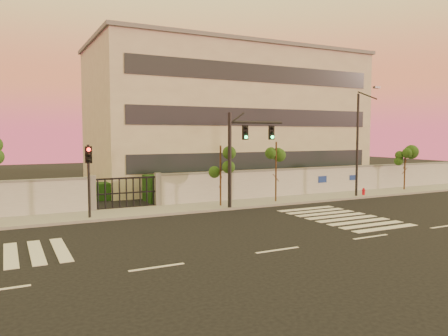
{
  "coord_description": "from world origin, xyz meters",
  "views": [
    {
      "loc": [
        -9.61,
        -14.25,
        4.58
      ],
      "look_at": [
        0.64,
        6.0,
        2.85
      ],
      "focal_mm": 35.0,
      "sensor_mm": 36.0,
      "label": 1
    }
  ],
  "objects": [
    {
      "name": "traffic_signal_main",
      "position": [
        3.39,
        9.18,
        3.74
      ],
      "size": [
        3.74,
        0.54,
        5.92
      ],
      "rotation": [
        0.0,
        0.0,
        -0.11
      ],
      "color": "black",
      "rests_on": "ground"
    },
    {
      "name": "traffic_signal_secondary",
      "position": [
        -5.58,
        9.71,
        2.58
      ],
      "size": [
        0.32,
        0.32,
        4.07
      ],
      "rotation": [
        0.0,
        0.0,
        0.29
      ],
      "color": "black",
      "rests_on": "ground"
    },
    {
      "name": "hedge_row",
      "position": [
        1.17,
        14.74,
        0.82
      ],
      "size": [
        41.0,
        4.25,
        1.8
      ],
      "color": "#153610",
      "rests_on": "ground"
    },
    {
      "name": "streetlight_east",
      "position": [
        13.28,
        9.43,
        4.26
      ],
      "size": [
        0.47,
        1.9,
        7.88
      ],
      "color": "black",
      "rests_on": "ground"
    },
    {
      "name": "perimeter_wall",
      "position": [
        0.1,
        12.0,
        1.07
      ],
      "size": [
        60.0,
        0.36,
        2.2
      ],
      "color": "#AAADB2",
      "rests_on": "ground"
    },
    {
      "name": "street_tree_e",
      "position": [
        6.58,
        10.04,
        3.03
      ],
      "size": [
        1.31,
        1.05,
        4.12
      ],
      "color": "#382314",
      "rests_on": "ground"
    },
    {
      "name": "fire_hydrant",
      "position": [
        14.02,
        9.61,
        0.34
      ],
      "size": [
        0.26,
        0.25,
        0.67
      ],
      "rotation": [
        0.0,
        0.0,
        -0.09
      ],
      "color": "red",
      "rests_on": "ground"
    },
    {
      "name": "sidewalk",
      "position": [
        0.0,
        10.5,
        0.07
      ],
      "size": [
        60.0,
        3.0,
        0.15
      ],
      "primitive_type": "cube",
      "color": "gray",
      "rests_on": "ground"
    },
    {
      "name": "street_tree_f",
      "position": [
        19.45,
        10.62,
        2.55
      ],
      "size": [
        1.4,
        1.11,
        3.45
      ],
      "color": "#382314",
      "rests_on": "ground"
    },
    {
      "name": "street_tree_d",
      "position": [
        2.48,
        10.1,
        2.89
      ],
      "size": [
        1.36,
        1.08,
        3.92
      ],
      "color": "#382314",
      "rests_on": "ground"
    },
    {
      "name": "ground",
      "position": [
        0.0,
        0.0,
        0.0
      ],
      "size": [
        120.0,
        120.0,
        0.0
      ],
      "primitive_type": "plane",
      "color": "black",
      "rests_on": "ground"
    },
    {
      "name": "institutional_building",
      "position": [
        9.0,
        21.99,
        6.16
      ],
      "size": [
        24.4,
        12.4,
        12.25
      ],
      "color": "#BDB39F",
      "rests_on": "ground"
    },
    {
      "name": "road_markings",
      "position": [
        -1.58,
        3.76,
        0.01
      ],
      "size": [
        57.0,
        7.62,
        0.02
      ],
      "color": "silver",
      "rests_on": "ground"
    }
  ]
}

